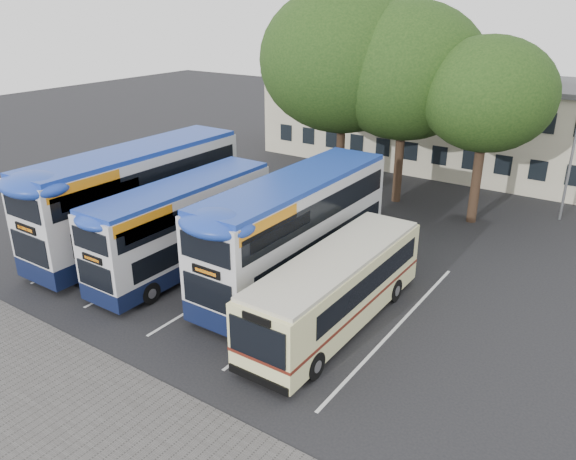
% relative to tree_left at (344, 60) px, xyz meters
% --- Properties ---
extents(ground, '(120.00, 120.00, 0.00)m').
position_rel_tree_left_xyz_m(ground, '(6.08, -17.21, -7.86)').
color(ground, black).
rests_on(ground, ground).
extents(paving_strip, '(40.00, 6.00, 0.01)m').
position_rel_tree_left_xyz_m(paving_strip, '(4.08, -22.21, -7.85)').
color(paving_strip, '#595654').
rests_on(paving_strip, ground).
extents(bay_lines, '(14.12, 11.00, 0.01)m').
position_rel_tree_left_xyz_m(bay_lines, '(2.33, -12.21, -7.85)').
color(bay_lines, silver).
rests_on(bay_lines, ground).
extents(depot_building, '(32.40, 8.40, 6.20)m').
position_rel_tree_left_xyz_m(depot_building, '(6.08, 9.78, -4.70)').
color(depot_building, '#BCB297').
rests_on(depot_building, ground).
extents(tree_left, '(9.55, 9.55, 11.92)m').
position_rel_tree_left_xyz_m(tree_left, '(0.00, 0.00, 0.00)').
color(tree_left, black).
rests_on(tree_left, ground).
extents(tree_mid, '(8.69, 8.69, 11.12)m').
position_rel_tree_left_xyz_m(tree_mid, '(3.50, 0.61, -0.45)').
color(tree_mid, black).
rests_on(tree_mid, ground).
extents(tree_right, '(6.64, 6.64, 9.51)m').
position_rel_tree_left_xyz_m(tree_right, '(8.21, -0.19, -1.19)').
color(tree_right, black).
rests_on(tree_right, ground).
extents(bus_dd_left, '(2.75, 11.35, 4.73)m').
position_rel_tree_left_xyz_m(bus_dd_left, '(-3.89, -12.20, -5.25)').
color(bus_dd_left, '#0F1737').
rests_on(bus_dd_left, ground).
extents(bus_dd_mid, '(2.28, 9.39, 3.91)m').
position_rel_tree_left_xyz_m(bus_dd_mid, '(-0.34, -12.88, -5.70)').
color(bus_dd_mid, '#0F1737').
rests_on(bus_dd_mid, ground).
extents(bus_dd_right, '(2.61, 10.76, 4.48)m').
position_rel_tree_left_xyz_m(bus_dd_right, '(4.24, -11.12, -5.39)').
color(bus_dd_right, '#0F1737').
rests_on(bus_dd_right, ground).
extents(bus_single, '(2.37, 9.30, 2.77)m').
position_rel_tree_left_xyz_m(bus_single, '(7.36, -13.14, -6.29)').
color(bus_single, '#F2EDA1').
rests_on(bus_single, ground).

